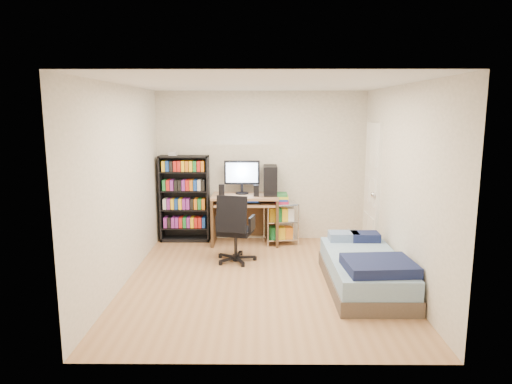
{
  "coord_description": "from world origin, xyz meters",
  "views": [
    {
      "loc": [
        -0.04,
        -5.65,
        2.18
      ],
      "look_at": [
        -0.08,
        0.4,
        1.1
      ],
      "focal_mm": 32.0,
      "sensor_mm": 36.0,
      "label": 1
    }
  ],
  "objects_px": {
    "media_shelf": "(185,198)",
    "bed": "(365,270)",
    "office_chair": "(235,240)",
    "computer_desk": "(252,199)"
  },
  "relations": [
    {
      "from": "computer_desk",
      "to": "office_chair",
      "type": "height_order",
      "value": "computer_desk"
    },
    {
      "from": "office_chair",
      "to": "bed",
      "type": "bearing_deg",
      "value": -17.66
    },
    {
      "from": "media_shelf",
      "to": "bed",
      "type": "height_order",
      "value": "media_shelf"
    },
    {
      "from": "computer_desk",
      "to": "office_chair",
      "type": "bearing_deg",
      "value": -102.78
    },
    {
      "from": "bed",
      "to": "office_chair",
      "type": "bearing_deg",
      "value": 149.79
    },
    {
      "from": "bed",
      "to": "computer_desk",
      "type": "bearing_deg",
      "value": 125.93
    },
    {
      "from": "bed",
      "to": "media_shelf",
      "type": "bearing_deg",
      "value": 141.05
    },
    {
      "from": "media_shelf",
      "to": "bed",
      "type": "distance_m",
      "value": 3.34
    },
    {
      "from": "media_shelf",
      "to": "computer_desk",
      "type": "relative_size",
      "value": 1.1
    },
    {
      "from": "office_chair",
      "to": "computer_desk",
      "type": "bearing_deg",
      "value": 89.77
    }
  ]
}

